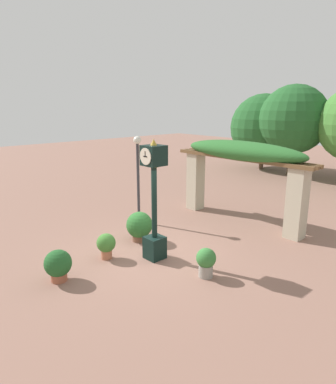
# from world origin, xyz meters

# --- Properties ---
(ground_plane) EXTENTS (60.00, 60.00, 0.00)m
(ground_plane) POSITION_xyz_m (0.00, 0.00, 0.00)
(ground_plane) COLOR #8E6656
(pedestal_clock) EXTENTS (0.53, 0.58, 3.31)m
(pedestal_clock) POSITION_xyz_m (0.32, -0.20, 1.65)
(pedestal_clock) COLOR black
(pedestal_clock) RESTS_ON ground
(pergola) EXTENTS (5.50, 1.13, 2.94)m
(pergola) POSITION_xyz_m (0.00, 4.09, 2.23)
(pergola) COLOR #BCB299
(pergola) RESTS_ON ground
(potted_plant_near_left) EXTENTS (0.82, 0.82, 0.94)m
(potted_plant_near_left) POSITION_xyz_m (-0.96, 0.26, 0.50)
(potted_plant_near_left) COLOR brown
(potted_plant_near_left) RESTS_ON ground
(potted_plant_near_right) EXTENTS (0.50, 0.50, 0.75)m
(potted_plant_near_right) POSITION_xyz_m (1.99, 0.05, 0.42)
(potted_plant_near_right) COLOR gray
(potted_plant_near_right) RESTS_ON ground
(potted_plant_far_left) EXTENTS (0.53, 0.53, 0.73)m
(potted_plant_far_left) POSITION_xyz_m (-0.56, -1.21, 0.42)
(potted_plant_far_left) COLOR #B26B4C
(potted_plant_far_left) RESTS_ON ground
(potted_plant_far_right) EXTENTS (0.66, 0.66, 0.79)m
(potted_plant_far_right) POSITION_xyz_m (-0.27, -2.75, 0.43)
(potted_plant_far_right) COLOR #9E563D
(potted_plant_far_right) RESTS_ON ground
(lamp_post) EXTENTS (0.27, 0.27, 3.12)m
(lamp_post) POSITION_xyz_m (-2.37, 1.31, 2.07)
(lamp_post) COLOR #333338
(lamp_post) RESTS_ON ground
(tree_line) EXTENTS (15.10, 4.77, 5.33)m
(tree_line) POSITION_xyz_m (-1.06, 13.74, 2.95)
(tree_line) COLOR brown
(tree_line) RESTS_ON ground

